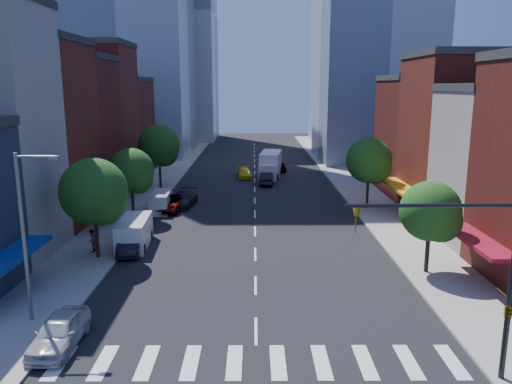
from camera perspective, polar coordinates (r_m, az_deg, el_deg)
ground at (r=26.76m, az=-0.01°, el=-15.58°), size 220.00×220.00×0.00m
sidewalk_left at (r=66.06m, az=-11.07°, el=1.06°), size 5.00×120.00×0.15m
sidewalk_right at (r=66.10m, az=10.75°, el=1.08°), size 5.00×120.00×0.15m
crosswalk at (r=24.14m, az=0.02°, el=-18.87°), size 19.00×3.00×0.01m
bldg_left_2 at (r=49.10m, az=-25.58°, el=5.72°), size 12.00×9.00×16.00m
bldg_left_3 at (r=56.91m, az=-21.93°, el=6.23°), size 12.00×8.00×15.00m
bldg_left_4 at (r=64.79m, az=-19.26°, el=7.92°), size 12.00×9.00×17.00m
bldg_left_5 at (r=73.97m, az=-16.79°, el=6.95°), size 12.00×10.00×13.00m
bldg_right_2 at (r=52.39m, az=23.62°, el=5.67°), size 12.00×10.00×15.00m
bldg_right_3 at (r=61.73m, az=19.85°, el=5.84°), size 12.00×10.00×13.00m
tower_far_w at (r=121.06m, az=-9.28°, el=19.29°), size 18.00×18.00×56.00m
traffic_signal at (r=23.19m, az=25.86°, el=-10.06°), size 7.24×2.24×8.00m
streetlight at (r=28.25m, az=-24.77°, el=-3.71°), size 2.25×0.25×9.00m
tree_left_near at (r=37.18m, az=-17.85°, el=-0.25°), size 4.80×4.80×7.30m
tree_left_mid at (r=47.65m, az=-13.91°, el=2.17°), size 4.20×4.20×6.65m
tree_left_far at (r=61.11m, az=-10.90°, el=5.05°), size 5.00×5.00×7.75m
tree_right_near at (r=34.73m, az=19.56°, el=-2.35°), size 4.00×4.00×6.20m
tree_right_far at (r=51.56m, az=12.95°, el=3.32°), size 4.60×4.60×7.20m
parked_car_front at (r=26.72m, az=-21.54°, el=-14.62°), size 1.95×4.68×1.58m
parked_car_second at (r=39.21m, az=-14.18°, el=-5.58°), size 2.29×4.95×1.57m
parked_car_third at (r=51.21m, az=-9.83°, el=-1.29°), size 3.20×5.74×1.52m
parked_car_rear at (r=52.97m, az=-8.27°, el=-0.77°), size 2.75×5.54×1.55m
cargo_van_near at (r=40.28m, az=-13.77°, el=-4.59°), size 2.41×5.42×2.26m
cargo_van_far at (r=51.00m, az=-10.86°, el=-1.13°), size 2.04×4.70×1.98m
taxi at (r=68.55m, az=-1.34°, el=2.18°), size 2.27×4.73×1.33m
traffic_car_oncoming at (r=63.91m, az=1.19°, el=1.57°), size 1.94×4.93×1.60m
traffic_car_far at (r=74.12m, az=2.79°, el=2.94°), size 1.78×4.16×1.40m
box_truck at (r=69.20m, az=1.64°, el=3.07°), size 3.49×8.73×3.42m
pedestrian_far at (r=39.61m, az=-18.25°, el=-5.31°), size 0.82×0.95×1.71m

